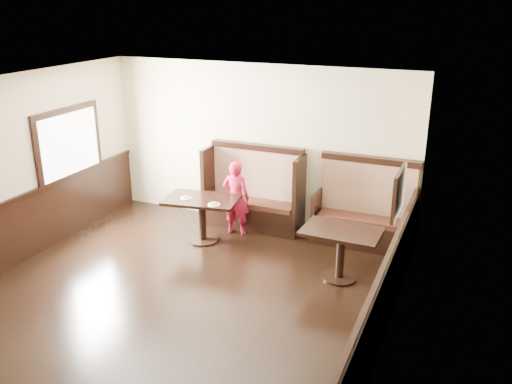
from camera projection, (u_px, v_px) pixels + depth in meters
The scene contains 9 objects.
ground at pixel (151, 321), 6.76m from camera, with size 7.00×7.00×0.00m, color black.
room_shell at pixel (140, 260), 6.89m from camera, with size 7.00×7.00×7.00m.
booth_main at pixel (254, 197), 9.43m from camera, with size 1.75×0.72×1.45m.
booth_neighbor at pixel (365, 216), 8.73m from camera, with size 1.65×0.72×1.45m.
table_main at pixel (202, 208), 8.81m from camera, with size 1.28×0.91×0.75m.
table_neighbor at pixel (341, 242), 7.61m from camera, with size 1.10×0.74×0.75m.
child at pixel (236, 198), 9.07m from camera, with size 0.47×0.31×1.29m, color #AC1231.
pizza_plate_left at pixel (186, 198), 8.75m from camera, with size 0.17×0.17×0.03m.
pizza_plate_right at pixel (214, 204), 8.48m from camera, with size 0.20×0.20×0.04m.
Camera 1 is at (3.48, -4.83, 3.82)m, focal length 38.00 mm.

